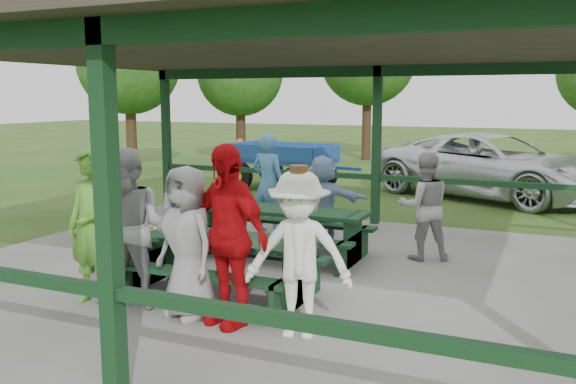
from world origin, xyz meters
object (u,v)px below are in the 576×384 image
at_px(picnic_table_near, 218,258).
at_px(contestant_green, 92,227).
at_px(contestant_white_fedora, 299,254).
at_px(spectator_blue, 268,183).
at_px(picnic_table_far, 283,226).
at_px(spectator_lblue, 323,201).
at_px(spectator_grey, 424,206).
at_px(farm_trailer, 282,165).
at_px(pickup_truck, 492,166).
at_px(contestant_grey_mid, 187,243).
at_px(contestant_red, 227,235).
at_px(contestant_grey_left, 130,229).

xyz_separation_m(picnic_table_near, contestant_green, (-1.19, -0.84, 0.45)).
distance_m(contestant_white_fedora, spectator_blue, 4.84).
bearing_deg(spectator_blue, picnic_table_far, 130.69).
height_order(picnic_table_near, spectator_lblue, spectator_lblue).
bearing_deg(spectator_grey, spectator_lblue, -27.26).
bearing_deg(farm_trailer, picnic_table_far, -56.20).
bearing_deg(spectator_lblue, pickup_truck, -117.68).
relative_size(contestant_grey_mid, spectator_blue, 0.94).
distance_m(picnic_table_near, spectator_lblue, 2.84).
height_order(picnic_table_far, contestant_red, contestant_red).
relative_size(contestant_grey_left, contestant_grey_mid, 1.10).
height_order(contestant_red, contestant_white_fedora, contestant_red).
height_order(contestant_green, pickup_truck, contestant_green).
bearing_deg(farm_trailer, pickup_truck, 17.59).
height_order(picnic_table_far, contestant_green, contestant_green).
relative_size(picnic_table_near, pickup_truck, 0.42).
distance_m(picnic_table_far, contestant_green, 3.10).
height_order(picnic_table_near, contestant_red, contestant_red).
distance_m(contestant_grey_left, farm_trailer, 10.02).
height_order(contestant_green, contestant_white_fedora, contestant_green).
relative_size(contestant_grey_left, farm_trailer, 0.48).
bearing_deg(contestant_red, contestant_white_fedora, 18.45).
bearing_deg(contestant_white_fedora, contestant_red, 168.39).
bearing_deg(picnic_table_far, contestant_green, -112.05).
bearing_deg(contestant_white_fedora, picnic_table_far, 106.39).
xyz_separation_m(spectator_lblue, spectator_blue, (-1.28, 0.63, 0.14)).
height_order(picnic_table_far, pickup_truck, pickup_truck).
height_order(contestant_grey_left, spectator_blue, contestant_grey_left).
bearing_deg(contestant_grey_mid, contestant_red, 19.56).
bearing_deg(contestant_green, picnic_table_far, 69.91).
xyz_separation_m(contestant_grey_left, spectator_blue, (-0.30, 4.24, -0.04)).
height_order(contestant_grey_mid, spectator_blue, spectator_blue).
relative_size(contestant_grey_left, pickup_truck, 0.32).
distance_m(picnic_table_near, contestant_white_fedora, 1.65).
height_order(picnic_table_near, contestant_green, contestant_green).
relative_size(picnic_table_far, contestant_red, 1.33).
xyz_separation_m(picnic_table_near, spectator_blue, (-0.97, 3.44, 0.43)).
distance_m(picnic_table_near, contestant_green, 1.52).
bearing_deg(pickup_truck, contestant_grey_left, -171.14).
distance_m(contestant_red, contestant_white_fedora, 0.83).
bearing_deg(contestant_grey_mid, contestant_green, -157.98).
bearing_deg(spectator_lblue, farm_trailer, -72.10).
distance_m(picnic_table_near, pickup_truck, 9.95).
height_order(spectator_blue, spectator_grey, spectator_blue).
relative_size(contestant_red, contestant_white_fedora, 1.11).
relative_size(picnic_table_far, spectator_blue, 1.45).
xyz_separation_m(spectator_grey, farm_trailer, (-5.13, 6.16, -0.24)).
distance_m(contestant_white_fedora, pickup_truck, 10.50).
bearing_deg(picnic_table_near, spectator_blue, 105.75).
relative_size(picnic_table_near, spectator_grey, 1.53).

